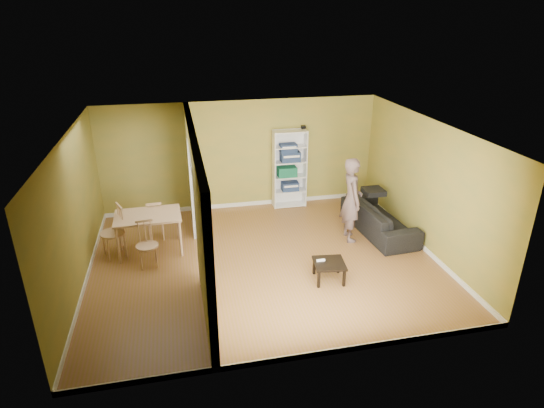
{
  "coord_description": "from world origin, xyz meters",
  "views": [
    {
      "loc": [
        -1.46,
        -7.5,
        4.48
      ],
      "look_at": [
        0.2,
        0.2,
        1.1
      ],
      "focal_mm": 30.0,
      "sensor_mm": 36.0,
      "label": 1
    }
  ],
  "objects": [
    {
      "name": "paper_box_navy_a",
      "position": [
        1.16,
        2.56,
        0.5
      ],
      "size": [
        0.41,
        0.26,
        0.21
      ],
      "primitive_type": "cube",
      "color": "navy",
      "rests_on": "bookshelf"
    },
    {
      "name": "room_shell",
      "position": [
        0.0,
        0.0,
        1.3
      ],
      "size": [
        6.5,
        6.5,
        6.5
      ],
      "color": "brown",
      "rests_on": "ground"
    },
    {
      "name": "wall_speaker",
      "position": [
        1.5,
        2.69,
        1.9
      ],
      "size": [
        0.1,
        0.1,
        0.1
      ],
      "primitive_type": "cube",
      "color": "black",
      "rests_on": "room_shell"
    },
    {
      "name": "partition",
      "position": [
        -1.2,
        0.0,
        1.3
      ],
      "size": [
        0.22,
        5.5,
        2.6
      ],
      "primitive_type": null,
      "color": "#AB9135",
      "rests_on": "ground"
    },
    {
      "name": "bookshelf",
      "position": [
        1.14,
        2.6,
        0.95
      ],
      "size": [
        0.8,
        0.35,
        1.89
      ],
      "color": "white",
      "rests_on": "ground"
    },
    {
      "name": "chair_left",
      "position": [
        -2.82,
        0.83,
        0.52
      ],
      "size": [
        0.62,
        0.62,
        1.05
      ],
      "primitive_type": null,
      "rotation": [
        0.0,
        0.0,
        -1.19
      ],
      "color": "tan",
      "rests_on": "ground"
    },
    {
      "name": "chair_far",
      "position": [
        -2.04,
        1.43,
        0.44
      ],
      "size": [
        0.44,
        0.44,
        0.88
      ],
      "primitive_type": null,
      "rotation": [
        0.0,
        0.0,
        3.24
      ],
      "color": "tan",
      "rests_on": "ground"
    },
    {
      "name": "paper_box_navy_c",
      "position": [
        1.1,
        2.56,
        1.44
      ],
      "size": [
        0.39,
        0.26,
        0.2
      ],
      "primitive_type": "cube",
      "color": "#131550",
      "rests_on": "bookshelf"
    },
    {
      "name": "chair_near",
      "position": [
        -2.17,
        0.3,
        0.45
      ],
      "size": [
        0.45,
        0.45,
        0.89
      ],
      "primitive_type": null,
      "rotation": [
        0.0,
        0.0,
        0.12
      ],
      "color": "tan",
      "rests_on": "ground"
    },
    {
      "name": "paper_box_navy_b",
      "position": [
        1.15,
        2.56,
        1.26
      ],
      "size": [
        0.46,
        0.3,
        0.23
      ],
      "primitive_type": "cube",
      "color": "navy",
      "rests_on": "bookshelf"
    },
    {
      "name": "sofa",
      "position": [
        2.7,
        0.75,
        0.42
      ],
      "size": [
        2.24,
        1.08,
        0.83
      ],
      "primitive_type": "imported",
      "rotation": [
        0.0,
        0.0,
        1.64
      ],
      "color": "black",
      "rests_on": "ground"
    },
    {
      "name": "dining_table",
      "position": [
        -2.14,
        0.89,
        0.71
      ],
      "size": [
        1.27,
        0.84,
        0.79
      ],
      "rotation": [
        0.0,
        0.0,
        0.03
      ],
      "color": "tan",
      "rests_on": "ground"
    },
    {
      "name": "person",
      "position": [
        1.95,
        0.56,
        1.04
      ],
      "size": [
        0.8,
        0.65,
        2.09
      ],
      "primitive_type": "imported",
      "rotation": [
        0.0,
        0.0,
        1.5
      ],
      "color": "slate",
      "rests_on": "ground"
    },
    {
      "name": "coffee_table",
      "position": [
        1.0,
        -0.89,
        0.31
      ],
      "size": [
        0.54,
        0.54,
        0.36
      ],
      "rotation": [
        0.0,
        0.0,
        -0.12
      ],
      "color": "black",
      "rests_on": "ground"
    },
    {
      "name": "game_controller",
      "position": [
        0.87,
        -0.82,
        0.37
      ],
      "size": [
        0.15,
        0.04,
        0.03
      ],
      "primitive_type": "cube",
      "color": "white",
      "rests_on": "coffee_table"
    },
    {
      "name": "paper_box_teal",
      "position": [
        1.08,
        2.56,
        0.89
      ],
      "size": [
        0.45,
        0.3,
        0.23
      ],
      "primitive_type": "cube",
      "color": "#1D8865",
      "rests_on": "bookshelf"
    }
  ]
}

